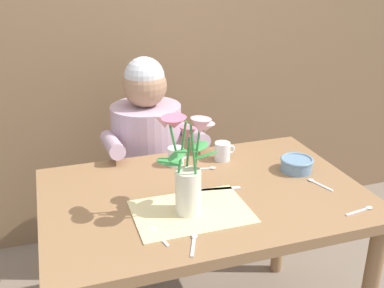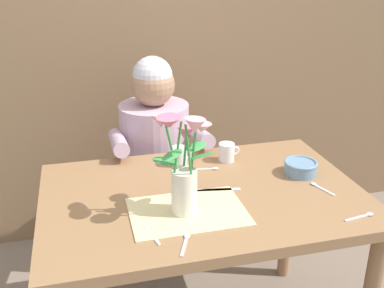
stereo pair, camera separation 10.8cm
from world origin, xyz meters
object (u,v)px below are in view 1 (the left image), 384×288
at_px(dinner_knife, 216,189).
at_px(coffee_cup, 176,156).
at_px(tea_cup, 223,151).
at_px(seated_person, 148,170).
at_px(flower_vase, 187,164).
at_px(ceramic_bowl, 297,164).

distance_m(dinner_knife, coffee_cup, 0.28).
distance_m(dinner_knife, tea_cup, 0.28).
height_order(dinner_knife, tea_cup, tea_cup).
distance_m(coffee_cup, tea_cup, 0.21).
bearing_deg(tea_cup, coffee_cup, 177.06).
bearing_deg(coffee_cup, seated_person, 97.35).
relative_size(flower_vase, coffee_cup, 3.99).
bearing_deg(coffee_cup, ceramic_bowl, -24.57).
bearing_deg(ceramic_bowl, coffee_cup, 155.43).
bearing_deg(seated_person, tea_cup, -59.09).
height_order(seated_person, coffee_cup, seated_person).
height_order(ceramic_bowl, dinner_knife, ceramic_bowl).
height_order(ceramic_bowl, coffee_cup, coffee_cup).
distance_m(seated_person, dinner_knife, 0.65).
height_order(flower_vase, coffee_cup, flower_vase).
height_order(flower_vase, dinner_knife, flower_vase).
height_order(flower_vase, tea_cup, flower_vase).
xyz_separation_m(ceramic_bowl, coffee_cup, (-0.46, 0.21, 0.01)).
bearing_deg(coffee_cup, tea_cup, -2.94).
bearing_deg(flower_vase, ceramic_bowl, 18.49).
xyz_separation_m(seated_person, flower_vase, (-0.03, -0.74, 0.36)).
relative_size(seated_person, flower_vase, 3.06).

